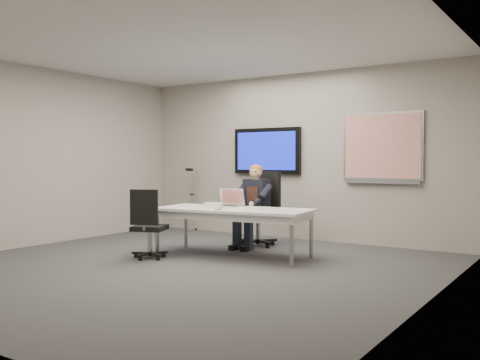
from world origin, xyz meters
The scene contains 15 objects.
floor centered at (0.00, 0.00, 0.00)m, with size 6.00×6.00×0.02m, color #37373A.
ceiling centered at (0.00, 0.00, 2.80)m, with size 6.00×6.00×0.02m, color silver.
wall_back centered at (0.00, 3.00, 1.40)m, with size 6.00×0.02×2.80m, color #A59E95.
wall_left centered at (-3.00, 0.00, 1.40)m, with size 0.02×6.00×2.80m, color #A59E95.
wall_right centered at (3.00, 0.00, 1.40)m, with size 0.02×6.00×2.80m, color #A59E95.
conference_table centered at (0.11, 1.02, 0.59)m, with size 2.26×1.18×0.67m.
tv_display centered at (-0.50, 2.95, 1.50)m, with size 1.30×0.09×0.80m.
whiteboard centered at (1.55, 2.97, 1.53)m, with size 1.25×0.08×1.10m.
office_chair_far centered at (-0.05, 2.00, 0.36)m, with size 0.71×0.71×1.16m.
office_chair_near centered at (-0.72, 0.21, 0.30)m, with size 0.59×0.59×0.95m.
seated_person centered at (-0.07, 1.76, 0.51)m, with size 0.41×0.71×1.27m.
crutch centered at (-2.06, 2.82, 0.61)m, with size 0.16×0.27×1.22m, color #9D9FA4, non-canonical shape.
laptop centered at (-0.11, 1.22, 0.73)m, with size 0.41×0.41×0.26m.
name_tent centered at (-0.07, 0.79, 0.71)m, with size 0.24×0.07×0.09m, color white, non-canonical shape.
pen centered at (0.09, 0.69, 0.67)m, with size 0.01×0.01×0.13m, color black.
Camera 1 is at (4.28, -5.08, 1.32)m, focal length 40.00 mm.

